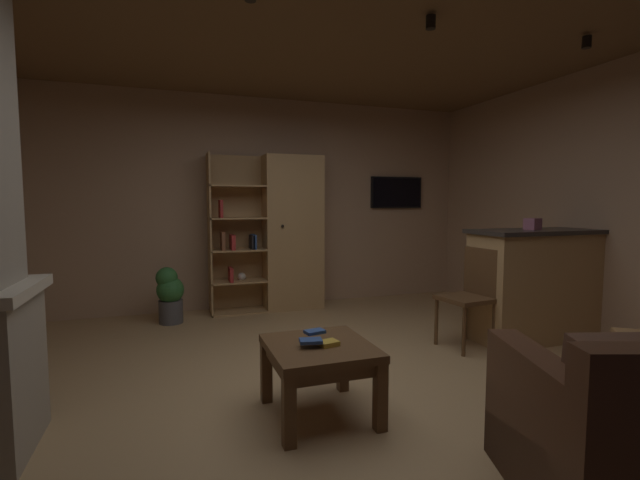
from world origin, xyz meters
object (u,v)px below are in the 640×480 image
at_px(coffee_table, 319,358).
at_px(table_book_2, 315,332).
at_px(kitchen_bar_counter, 546,283).
at_px(table_book_1, 311,341).
at_px(table_book_0, 329,343).
at_px(dining_chair, 472,290).
at_px(bookshelf_cabinet, 285,234).
at_px(wall_mounted_tv, 396,193).
at_px(tissue_box, 533,224).
at_px(potted_floor_plant, 170,294).

height_order(coffee_table, table_book_2, table_book_2).
distance_m(kitchen_bar_counter, table_book_1, 2.84).
bearing_deg(table_book_0, dining_chair, 26.14).
distance_m(bookshelf_cabinet, table_book_2, 2.84).
bearing_deg(table_book_1, wall_mounted_tv, 53.57).
relative_size(tissue_box, dining_chair, 0.13).
height_order(coffee_table, table_book_0, table_book_0).
bearing_deg(potted_floor_plant, table_book_0, -70.27).
relative_size(bookshelf_cabinet, potted_floor_plant, 3.04).
distance_m(dining_chair, wall_mounted_tv, 2.47).
xyz_separation_m(kitchen_bar_counter, table_book_0, (-2.60, -0.84, -0.07)).
distance_m(kitchen_bar_counter, table_book_2, 2.75).
xyz_separation_m(coffee_table, table_book_2, (-0.01, 0.07, 0.15)).
bearing_deg(dining_chair, coffee_table, -155.61).
xyz_separation_m(table_book_2, potted_floor_plant, (-0.88, 2.48, -0.19)).
bearing_deg(kitchen_bar_counter, table_book_1, -162.93).
relative_size(table_book_0, dining_chair, 0.12).
relative_size(tissue_box, table_book_2, 0.96).
relative_size(table_book_2, dining_chair, 0.14).
distance_m(bookshelf_cabinet, potted_floor_plant, 1.56).
bearing_deg(table_book_1, tissue_box, 18.11).
height_order(table_book_2, dining_chair, dining_chair).
height_order(tissue_box, dining_chair, tissue_box).
relative_size(kitchen_bar_counter, potted_floor_plant, 2.47).
relative_size(bookshelf_cabinet, coffee_table, 2.87).
bearing_deg(table_book_1, coffee_table, 29.36).
height_order(tissue_box, table_book_0, tissue_box).
bearing_deg(dining_chair, kitchen_bar_counter, -0.78).
relative_size(bookshelf_cabinet, tissue_box, 16.08).
distance_m(bookshelf_cabinet, dining_chair, 2.42).
xyz_separation_m(kitchen_bar_counter, wall_mounted_tv, (-0.45, 2.24, 0.94)).
height_order(bookshelf_cabinet, dining_chair, bookshelf_cabinet).
height_order(bookshelf_cabinet, table_book_0, bookshelf_cabinet).
relative_size(table_book_1, potted_floor_plant, 0.22).
bearing_deg(potted_floor_plant, tissue_box, -28.05).
height_order(bookshelf_cabinet, coffee_table, bookshelf_cabinet).
height_order(table_book_2, wall_mounted_tv, wall_mounted_tv).
bearing_deg(wall_mounted_tv, table_book_0, -124.99).
distance_m(table_book_0, table_book_2, 0.13).
xyz_separation_m(bookshelf_cabinet, table_book_2, (-0.52, -2.76, -0.43)).
height_order(coffee_table, dining_chair, dining_chair).
distance_m(bookshelf_cabinet, table_book_1, 2.96).
bearing_deg(kitchen_bar_counter, dining_chair, 179.22).
height_order(coffee_table, table_book_1, table_book_1).
height_order(bookshelf_cabinet, table_book_2, bookshelf_cabinet).
bearing_deg(table_book_2, coffee_table, -83.83).
distance_m(table_book_1, dining_chair, 2.03).
height_order(coffee_table, wall_mounted_tv, wall_mounted_tv).
bearing_deg(table_book_0, wall_mounted_tv, 55.01).
distance_m(coffee_table, dining_chair, 1.96).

